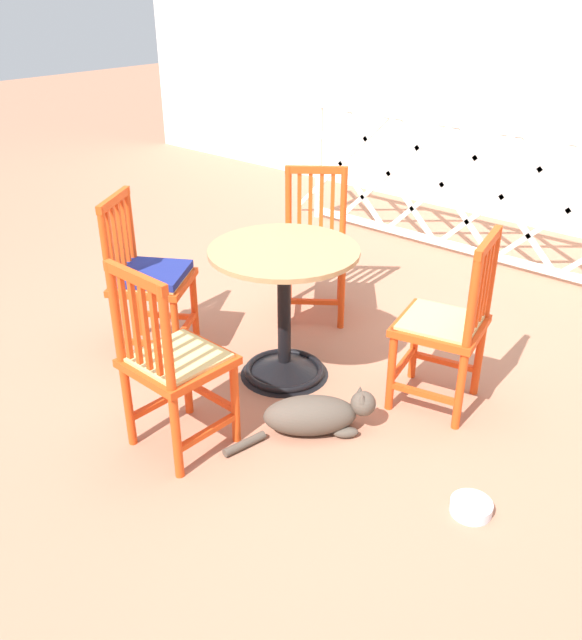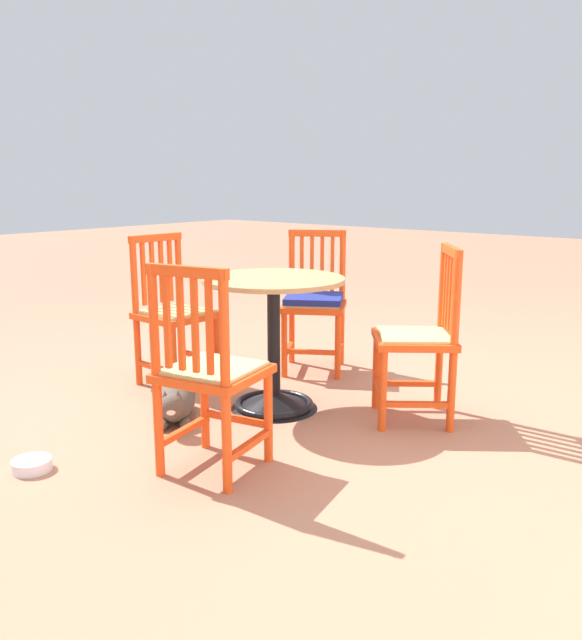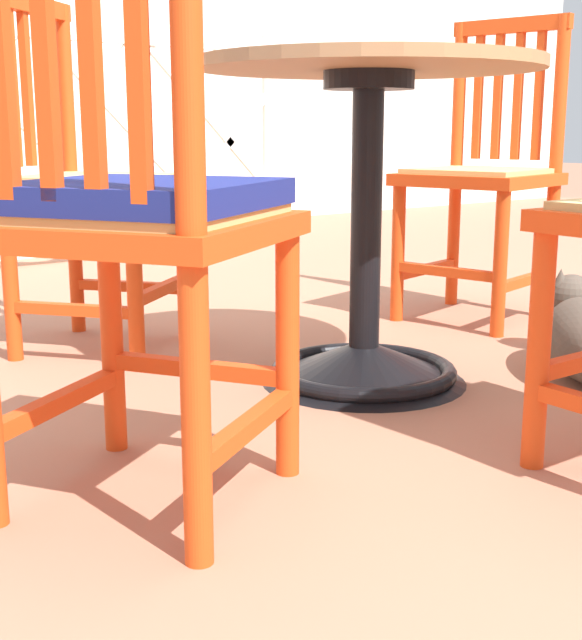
% 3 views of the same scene
% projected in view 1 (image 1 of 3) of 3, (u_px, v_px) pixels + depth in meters
% --- Properties ---
extents(ground_plane, '(24.00, 24.00, 0.00)m').
position_uv_depth(ground_plane, '(284.00, 397.00, 3.44)').
color(ground_plane, '#A36B51').
extents(building_wall_backdrop, '(10.00, 0.20, 2.80)m').
position_uv_depth(building_wall_backdrop, '(581.00, 53.00, 5.12)').
color(building_wall_backdrop, silver).
rests_on(building_wall_backdrop, ground_plane).
extents(lattice_fence_panel, '(3.35, 0.06, 1.04)m').
position_uv_depth(lattice_fence_panel, '(471.00, 190.00, 4.93)').
color(lattice_fence_panel, silver).
rests_on(lattice_fence_panel, ground_plane).
extents(cafe_table, '(0.76, 0.76, 0.73)m').
position_uv_depth(cafe_table, '(284.00, 328.00, 3.51)').
color(cafe_table, black).
rests_on(cafe_table, ground_plane).
extents(orange_chair_by_planter, '(0.56, 0.56, 0.91)m').
position_uv_depth(orange_chair_by_planter, '(315.00, 249.00, 4.11)').
color(orange_chair_by_planter, '#D64214').
rests_on(orange_chair_by_planter, ground_plane).
extents(orange_chair_facing_out, '(0.55, 0.55, 0.91)m').
position_uv_depth(orange_chair_facing_out, '(149.00, 279.00, 3.67)').
color(orange_chair_facing_out, '#D64214').
rests_on(orange_chair_facing_out, ground_plane).
extents(orange_chair_at_corner, '(0.41, 0.41, 0.91)m').
position_uv_depth(orange_chair_at_corner, '(173.00, 364.00, 2.90)').
color(orange_chair_at_corner, '#D64214').
rests_on(orange_chair_at_corner, ground_plane).
extents(orange_chair_near_fence, '(0.48, 0.48, 0.91)m').
position_uv_depth(orange_chair_near_fence, '(446.00, 327.00, 3.20)').
color(orange_chair_near_fence, '#D64214').
rests_on(orange_chair_near_fence, ground_plane).
extents(tabby_cat, '(0.47, 0.64, 0.23)m').
position_uv_depth(tabby_cat, '(318.00, 415.00, 3.14)').
color(tabby_cat, '#4C4238').
rests_on(tabby_cat, ground_plane).
extents(pet_water_bowl, '(0.17, 0.17, 0.05)m').
position_uv_depth(pet_water_bowl, '(471.00, 507.00, 2.69)').
color(pet_water_bowl, silver).
rests_on(pet_water_bowl, ground_plane).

